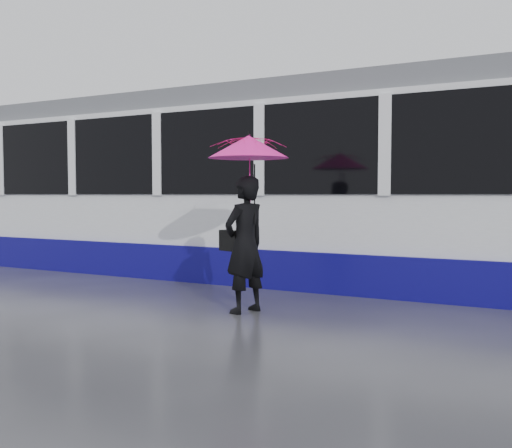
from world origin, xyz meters
The scene contains 6 objects.
ground centered at (0.00, 0.00, 0.00)m, with size 90.00×90.00×0.00m, color #2D2D32.
rails centered at (0.00, 2.50, 0.01)m, with size 34.00×1.51×0.02m.
tram centered at (3.40, 2.50, 1.64)m, with size 26.00×2.56×3.35m.
woman centered at (1.59, -0.48, 0.87)m, with size 0.63×0.41×1.73m, color black.
umbrella centered at (1.64, -0.48, 1.90)m, with size 1.28×1.28×1.17m.
handbag centered at (1.37, -0.46, 0.91)m, with size 0.34×0.22×0.45m.
Camera 1 is at (5.01, -6.78, 1.50)m, focal length 40.00 mm.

